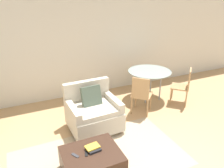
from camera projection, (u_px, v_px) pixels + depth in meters
The scene contains 10 objects.
wall_back at pixel (74, 44), 5.44m from camera, with size 12.00×0.06×2.75m.
area_rug at pixel (100, 158), 3.66m from camera, with size 2.85×1.57×0.01m.
armchair at pixel (93, 112), 4.35m from camera, with size 0.99×0.89×0.92m.
ottoman at pixel (92, 162), 3.29m from camera, with size 0.85×0.72×0.38m.
book_stack at pixel (93, 148), 3.28m from camera, with size 0.23×0.20×0.06m.
tv_remote_primary at pixel (75, 155), 3.16m from camera, with size 0.10×0.14×0.01m.
tv_remote_secondary at pixel (86, 153), 3.21m from camera, with size 0.08×0.15×0.01m.
dining_table at pixel (149, 74), 5.51m from camera, with size 1.08×1.08×0.75m.
dining_chair_near_left at pixel (141, 93), 4.82m from camera, with size 0.59×0.59×0.90m.
dining_chair_near_right at pixel (184, 84), 5.29m from camera, with size 0.59×0.59×0.90m.
Camera 1 is at (-1.38, -1.77, 2.57)m, focal length 35.00 mm.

